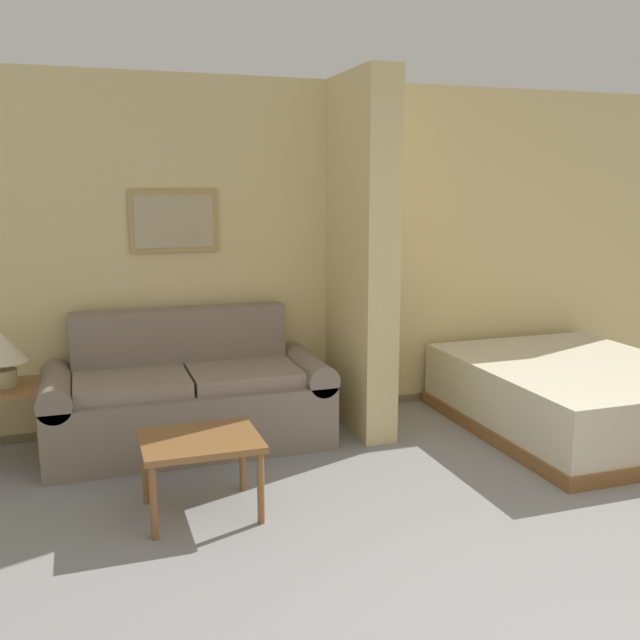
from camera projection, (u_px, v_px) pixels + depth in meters
wall_back at (330, 251)px, 5.68m from camera, size 6.94×0.16×2.60m
wall_partition_pillar at (361, 256)px, 5.23m from camera, size 0.24×0.88×2.60m
couch at (188, 398)px, 5.03m from camera, size 1.96×0.84×0.93m
coffee_table at (200, 447)px, 3.94m from camera, size 0.65×0.53×0.45m
side_table at (5, 399)px, 4.63m from camera, size 0.47×0.47×0.54m
table_lamp at (1, 351)px, 4.57m from camera, size 0.33×0.33×0.36m
bed at (575, 394)px, 5.38m from camera, size 1.60×1.94×0.51m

